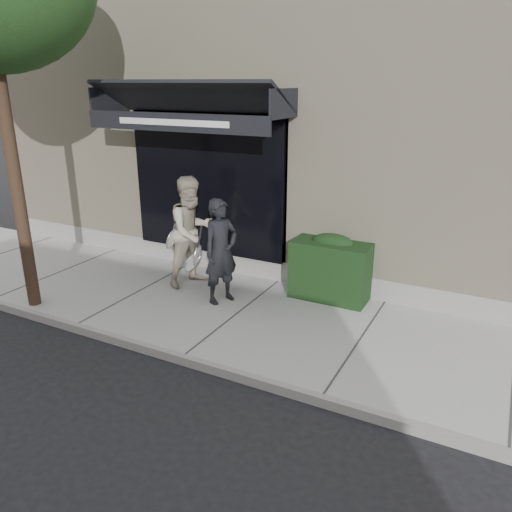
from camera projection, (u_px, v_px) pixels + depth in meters
The scene contains 7 objects.
ground at pixel (239, 319), 8.10m from camera, with size 80.00×80.00×0.00m, color black.
sidewalk at pixel (239, 315), 8.08m from camera, with size 20.00×3.00×0.12m, color #9F9F9A.
curb at pixel (183, 359), 6.78m from camera, with size 20.00×0.10×0.14m, color gray.
building_facade at pixel (344, 124), 11.35m from camera, with size 14.30×8.04×5.64m.
hedge at pixel (331, 268), 8.45m from camera, with size 1.30×0.70×1.14m.
pedestrian_front at pixel (221, 251), 8.19m from camera, with size 0.78×0.87×1.77m.
pedestrian_back at pixel (192, 231), 8.90m from camera, with size 1.04×1.16×1.98m.
Camera 1 is at (3.63, -6.35, 3.64)m, focal length 35.00 mm.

